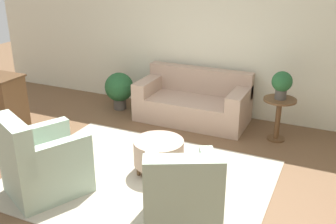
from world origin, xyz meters
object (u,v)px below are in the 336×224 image
(potted_plant_on_side_table, at_px, (282,83))
(potted_plant_floor, at_px, (119,88))
(armchair_left, at_px, (42,165))
(armchair_right, at_px, (181,201))
(ottoman_table, at_px, (159,152))
(side_table, at_px, (279,113))
(couch, at_px, (193,103))

(potted_plant_on_side_table, height_order, potted_plant_floor, potted_plant_on_side_table)
(armchair_left, height_order, potted_plant_floor, armchair_left)
(armchair_right, height_order, potted_plant_floor, armchair_right)
(armchair_left, bearing_deg, ottoman_table, 44.66)
(armchair_left, relative_size, ottoman_table, 1.68)
(ottoman_table, relative_size, potted_plant_floor, 0.95)
(side_table, height_order, potted_plant_on_side_table, potted_plant_on_side_table)
(couch, xyz_separation_m, ottoman_table, (0.24, -1.84, -0.02))
(couch, relative_size, armchair_right, 1.70)
(side_table, relative_size, potted_plant_on_side_table, 1.59)
(couch, bearing_deg, side_table, -8.28)
(armchair_left, bearing_deg, armchair_right, 0.00)
(ottoman_table, distance_m, side_table, 2.04)
(armchair_right, bearing_deg, couch, 108.87)
(side_table, relative_size, potted_plant_floor, 0.97)
(ottoman_table, height_order, side_table, side_table)
(couch, relative_size, potted_plant_floor, 2.71)
(couch, distance_m, potted_plant_on_side_table, 1.58)
(ottoman_table, distance_m, potted_plant_on_side_table, 2.13)
(armchair_left, height_order, armchair_right, same)
(armchair_right, distance_m, potted_plant_on_side_table, 2.73)
(ottoman_table, bearing_deg, side_table, 53.40)
(potted_plant_on_side_table, bearing_deg, side_table, 0.00)
(ottoman_table, xyz_separation_m, potted_plant_floor, (-1.65, 1.76, 0.11))
(armchair_left, relative_size, armchair_right, 1.00)
(armchair_right, height_order, side_table, armchair_right)
(couch, distance_m, armchair_right, 3.02)
(armchair_left, xyz_separation_m, side_table, (2.23, 2.64, 0.06))
(side_table, bearing_deg, couch, 171.72)
(couch, relative_size, side_table, 2.79)
(ottoman_table, xyz_separation_m, potted_plant_on_side_table, (1.21, 1.63, 0.62))
(armchair_right, bearing_deg, potted_plant_floor, 130.77)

